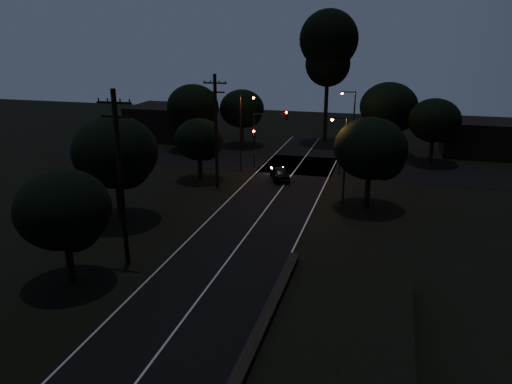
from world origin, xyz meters
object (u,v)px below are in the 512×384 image
Objects in this scene: signal_right at (340,146)px; streetlight_a at (242,128)px; tall_pine at (329,47)px; utility_pole_far at (216,130)px; signal_mast at (269,128)px; car at (280,173)px; utility_pole_mid at (120,177)px; streetlight_c at (343,155)px; streetlight_b at (352,123)px; signal_left at (254,141)px.

streetlight_a reaches higher than signal_right.
signal_right is at bearing -76.51° from tall_pine.
utility_pole_far is 1.68× the size of signal_mast.
signal_mast is 1.55× the size of car.
streetlight_c is (11.83, 15.00, -1.39)m from utility_pole_mid.
utility_pole_far is (0.00, 17.00, -0.25)m from utility_pole_mid.
car is at bearing -143.27° from signal_right.
streetlight_c is at bearing -87.86° from streetlight_b.
utility_pole_mid is 1.47× the size of streetlight_c.
signal_right is at bearing 0.00° from signal_left.
signal_mast reaches higher than signal_right.
utility_pole_far is 1.31× the size of streetlight_a.
streetlight_b reaches higher than streetlight_c.
car is (-5.41, -4.04, -2.15)m from signal_right.
utility_pole_far is at bearing -143.00° from signal_right.
car is at bearing -46.84° from signal_left.
signal_mast is at bearing 131.19° from streetlight_c.
car is at bearing 76.09° from utility_pole_mid.
signal_right is at bearing 67.01° from utility_pole_mid.
utility_pole_far reaches higher than streetlight_b.
streetlight_c reaches higher than signal_mast.
signal_left is 1.00× the size of signal_right.
utility_pole_far is 2.56× the size of signal_left.
signal_left is at bearing -179.87° from signal_mast.
car is at bearing 37.28° from utility_pole_far.
signal_mast reaches higher than car.
streetlight_b is (11.31, 29.00, -1.10)m from utility_pole_mid.
signal_mast is 0.83× the size of streetlight_c.
streetlight_a is 1.99× the size of car.
streetlight_b is (10.61, 6.00, 0.00)m from streetlight_a.
signal_mast is at bearing -83.47° from car.
streetlight_a is at bearing 83.41° from utility_pole_far.
streetlight_b is (0.71, 4.01, 1.80)m from signal_right.
utility_pole_mid is 1.38× the size of streetlight_a.
utility_pole_mid is at bearing -128.26° from streetlight_c.
signal_left is at bearing 80.06° from utility_pole_far.
signal_mast is 13.28m from streetlight_c.
tall_pine reaches higher than streetlight_c.
utility_pole_far is at bearing -96.59° from streetlight_a.
streetlight_a is 1.07× the size of streetlight_c.
signal_left is at bearing -110.46° from tall_pine.
streetlight_c is (8.74, -9.99, 0.01)m from signal_mast.
utility_pole_mid is at bearing -97.04° from signal_mast.
tall_pine is 18.02m from signal_right.
utility_pole_mid reaches higher than streetlight_c.
streetlight_b reaches higher than signal_right.
tall_pine is at bearing 80.07° from utility_pole_mid.
signal_left is 9.20m from signal_right.
streetlight_c is at bearing 51.74° from utility_pole_mid.
signal_left is 2.26m from signal_mast.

